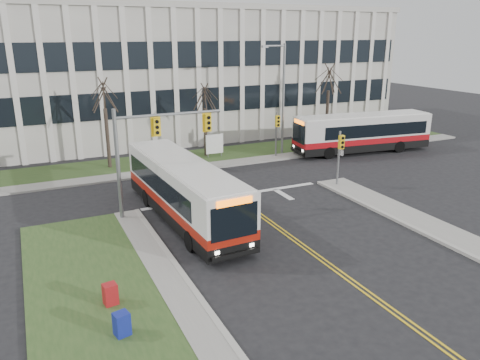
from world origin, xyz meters
name	(u,v)px	position (x,y,z in m)	size (l,w,h in m)	color
ground	(303,246)	(0.00, 0.00, 0.00)	(120.00, 120.00, 0.00)	black
sidewalk_west	(206,340)	(-7.00, -5.00, 0.07)	(1.20, 26.00, 0.14)	#9E9B93
sidewalk_cross	(254,160)	(5.00, 15.20, 0.07)	(44.00, 1.60, 0.14)	#9E9B93
building_lawn	(239,153)	(5.00, 18.00, 0.06)	(44.00, 5.00, 0.12)	#2E4B20
office_building	(191,73)	(5.00, 30.00, 6.00)	(40.00, 16.00, 12.00)	beige
mast_arm_signal	(148,142)	(-5.62, 7.16, 4.26)	(6.11, 0.38, 6.20)	slate
signal_pole_near	(340,151)	(7.20, 6.90, 2.50)	(0.34, 0.39, 3.80)	slate
signal_pole_far	(277,128)	(7.20, 15.40, 2.50)	(0.34, 0.39, 3.80)	slate
streetlight	(282,94)	(8.03, 16.20, 5.19)	(2.15, 0.25, 9.20)	slate
directory_sign	(214,144)	(2.50, 17.50, 1.17)	(1.50, 0.12, 2.00)	slate
tree_left	(104,96)	(-6.00, 18.00, 5.51)	(1.80, 1.80, 7.70)	#42352B
tree_mid	(205,99)	(2.00, 18.20, 4.88)	(1.80, 1.80, 6.82)	#42352B
tree_right	(329,80)	(14.00, 18.00, 5.91)	(1.80, 1.80, 8.25)	#42352B
bus_main	(184,192)	(-4.13, 5.72, 1.63)	(2.64, 12.20, 3.25)	silver
bus_cross	(362,134)	(14.91, 13.97, 1.62)	(2.63, 12.15, 3.24)	silver
newspaper_box_blue	(122,325)	(-9.50, -3.53, 0.47)	(0.50, 0.45, 0.95)	navy
newspaper_box_red	(110,295)	(-9.50, -1.43, 0.47)	(0.50, 0.45, 0.95)	#A01418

